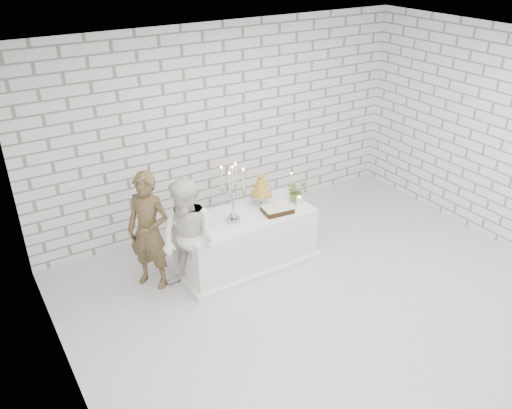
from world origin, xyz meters
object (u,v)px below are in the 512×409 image
(bride, at_px, (188,240))
(cake_table, at_px, (246,239))
(groom, at_px, (149,231))
(croquembouche, at_px, (261,189))
(candelabra, at_px, (233,194))

(bride, bearing_deg, cake_table, 77.39)
(groom, relative_size, bride, 1.01)
(croquembouche, bearing_deg, candelabra, -159.14)
(cake_table, bearing_deg, bride, -167.79)
(groom, bearing_deg, candelabra, 35.31)
(groom, distance_m, candelabra, 1.14)
(bride, bearing_deg, croquembouche, 80.90)
(groom, bearing_deg, cake_table, 40.41)
(bride, xyz_separation_m, candelabra, (0.71, 0.14, 0.36))
(bride, bearing_deg, candelabra, 76.66)
(groom, height_order, candelabra, groom)
(cake_table, height_order, croquembouche, croquembouche)
(candelabra, bearing_deg, croquembouche, 20.86)
(bride, bearing_deg, groom, -167.27)
(cake_table, relative_size, bride, 1.16)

